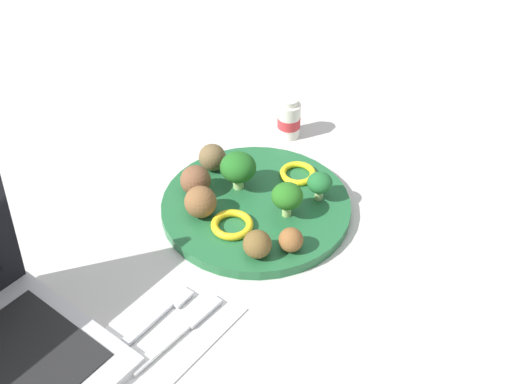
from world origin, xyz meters
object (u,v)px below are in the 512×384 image
(broccoli_floret_back_right, at_px, (238,168))
(knife, at_px, (181,330))
(fork, at_px, (159,315))
(meatball_back_left, at_px, (257,244))
(pepper_ring_mid_left, at_px, (232,225))
(broccoli_floret_back_left, at_px, (288,196))
(meatball_front_right, at_px, (212,157))
(yogurt_bottle, at_px, (289,120))
(meatball_mid_left, at_px, (196,180))
(pepper_ring_near_rim, at_px, (298,173))
(meatball_far_rim, at_px, (201,202))
(broccoli_floret_mid_right, at_px, (320,183))
(napkin, at_px, (166,329))
(meatball_front_left, at_px, (291,240))
(plate, at_px, (256,206))

(broccoli_floret_back_right, xyz_separation_m, knife, (-0.26, -0.08, -0.05))
(fork, bearing_deg, meatball_back_left, -19.80)
(pepper_ring_mid_left, bearing_deg, broccoli_floret_back_left, -38.11)
(broccoli_floret_back_left, bearing_deg, broccoli_floret_back_right, 81.70)
(broccoli_floret_back_right, relative_size, meatball_front_right, 1.41)
(broccoli_floret_back_left, distance_m, yogurt_bottle, 0.22)
(meatball_mid_left, distance_m, pepper_ring_near_rim, 0.16)
(meatball_far_rim, bearing_deg, broccoli_floret_mid_right, -46.64)
(meatball_back_left, xyz_separation_m, napkin, (-0.16, 0.04, -0.03))
(pepper_ring_mid_left, bearing_deg, meatball_mid_left, 67.45)
(pepper_ring_mid_left, height_order, knife, pepper_ring_mid_left)
(meatball_mid_left, relative_size, knife, 0.31)
(meatball_mid_left, height_order, napkin, meatball_mid_left)
(knife, xyz_separation_m, yogurt_bottle, (0.44, 0.10, 0.02))
(meatball_front_right, distance_m, napkin, 0.31)
(meatball_far_rim, distance_m, pepper_ring_mid_left, 0.06)
(meatball_mid_left, bearing_deg, meatball_front_left, -99.58)
(fork, xyz_separation_m, yogurt_bottle, (0.43, 0.06, 0.02))
(meatball_back_left, bearing_deg, meatball_far_rim, 76.44)
(fork, bearing_deg, meatball_front_right, 21.48)
(pepper_ring_near_rim, xyz_separation_m, yogurt_bottle, (0.11, 0.08, 0.01))
(fork, bearing_deg, broccoli_floret_mid_right, -13.19)
(broccoli_floret_back_right, height_order, meatball_back_left, broccoli_floret_back_right)
(meatball_front_right, bearing_deg, broccoli_floret_back_right, -106.92)
(meatball_front_left, xyz_separation_m, pepper_ring_mid_left, (-0.01, 0.09, -0.01))
(plate, xyz_separation_m, meatball_mid_left, (-0.03, 0.09, 0.03))
(fork, bearing_deg, pepper_ring_near_rim, -2.89)
(meatball_far_rim, xyz_separation_m, knife, (-0.18, -0.09, -0.03))
(meatball_front_right, bearing_deg, fork, -158.52)
(meatball_far_rim, xyz_separation_m, pepper_ring_near_rim, (0.15, -0.08, -0.02))
(broccoli_floret_back_right, relative_size, pepper_ring_near_rim, 1.07)
(meatball_far_rim, distance_m, meatball_front_right, 0.11)
(meatball_front_left, distance_m, meatball_front_right, 0.21)
(broccoli_floret_back_right, relative_size, broccoli_floret_back_left, 1.12)
(broccoli_floret_mid_right, relative_size, knife, 0.31)
(plate, relative_size, pepper_ring_near_rim, 4.98)
(broccoli_floret_back_right, bearing_deg, meatball_front_right, 73.08)
(broccoli_floret_back_right, height_order, pepper_ring_mid_left, broccoli_floret_back_right)
(broccoli_floret_back_right, bearing_deg, fork, -169.54)
(plate, distance_m, meatball_far_rim, 0.09)
(meatball_front_left, height_order, knife, meatball_front_left)
(meatball_front_left, relative_size, pepper_ring_mid_left, 0.56)
(broccoli_floret_back_right, bearing_deg, yogurt_bottle, 4.62)
(broccoli_floret_mid_right, bearing_deg, broccoli_floret_back_left, 157.57)
(yogurt_bottle, bearing_deg, meatball_mid_left, 171.62)
(broccoli_floret_back_left, bearing_deg, broccoli_floret_mid_right, -22.43)
(napkin, bearing_deg, meatball_far_rim, 22.65)
(meatball_mid_left, distance_m, knife, 0.25)
(napkin, relative_size, knife, 1.17)
(broccoli_floret_back_left, distance_m, knife, 0.25)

